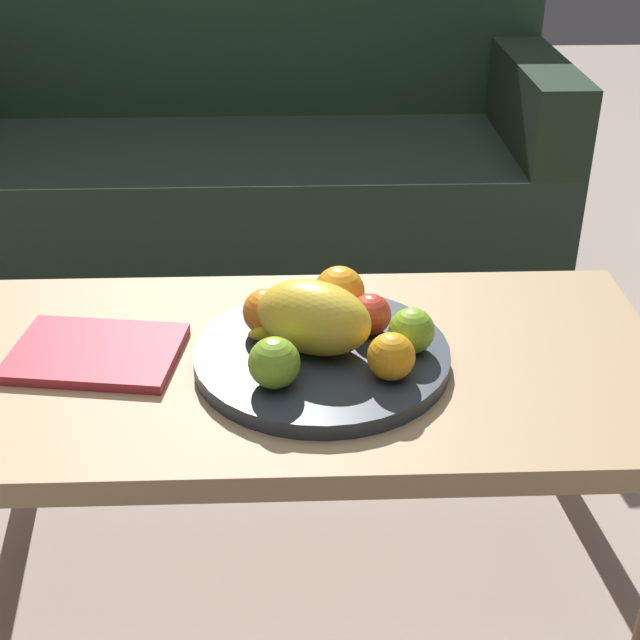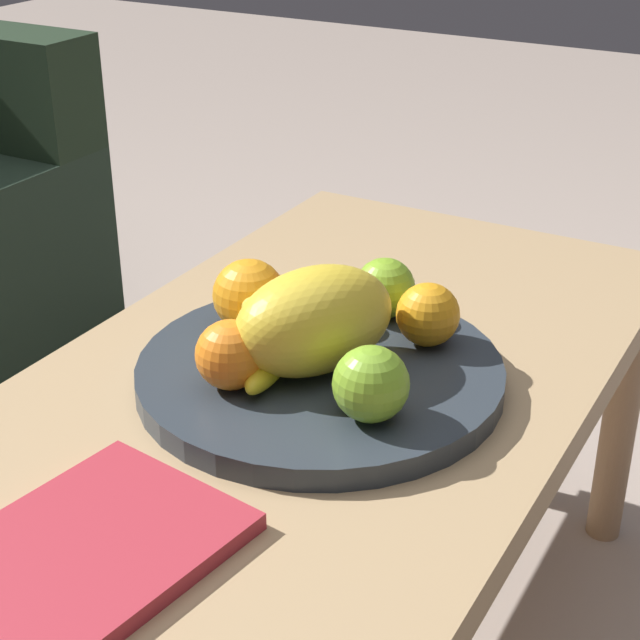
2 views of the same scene
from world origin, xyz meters
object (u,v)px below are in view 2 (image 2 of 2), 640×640
Objects in this scene: orange_left at (230,355)px; apple_front at (318,298)px; orange_right at (428,315)px; melon_large_front at (315,320)px; orange_front at (249,295)px; magazine at (79,556)px; fruit_bowl at (320,373)px; apple_left at (385,288)px; coffee_table at (288,440)px; banana_bunch at (273,341)px; apple_right at (371,384)px.

orange_left reaches higher than apple_front.
orange_left is 0.22m from orange_right.
orange_front is (0.04, 0.11, -0.01)m from melon_large_front.
orange_left is 0.28× the size of magazine.
fruit_bowl is 5.45× the size of orange_left.
orange_left is 1.02× the size of apple_left.
apple_left reaches higher than magazine.
orange_left is (-0.04, 0.04, 0.11)m from coffee_table.
coffee_table is at bearing 153.10° from melon_large_front.
orange_front reaches higher than banana_bunch.
melon_large_front is 0.15m from apple_left.
orange_right reaches higher than apple_front.
orange_right is 0.17m from banana_bunch.
banana_bunch is at bearing 57.29° from coffee_table.
magazine is at bearing 175.42° from apple_left.
apple_front is at bearing 3.09° from banana_bunch.
magazine is at bearing -174.30° from orange_left.
melon_large_front is 0.12m from orange_front.
orange_right is (0.18, -0.13, -0.00)m from orange_left.
magazine is at bearing -168.19° from orange_front.
coffee_table is 17.82× the size of apple_front.
orange_left is 0.22m from apple_left.
orange_front reaches higher than apple_left.
apple_right is at bearing -103.81° from coffee_table.
coffee_table is 14.19× the size of orange_front.
apple_front is 0.08m from apple_left.
apple_left is 0.22m from apple_right.
fruit_bowl is at bearing -19.61° from coffee_table.
orange_right reaches higher than coffee_table.
orange_left is at bearing -155.56° from orange_front.
fruit_bowl is 0.13m from apple_right.
fruit_bowl is 2.46× the size of banana_bunch.
orange_left is at bearing 147.07° from fruit_bowl.
fruit_bowl is at bearing 3.39° from magazine.
orange_front is 0.32× the size of magazine.
banana_bunch reaches higher than magazine.
melon_large_front is 2.20× the size of orange_front.
melon_large_front is 0.11m from apple_right.
apple_right is (-0.06, -0.09, -0.02)m from melon_large_front.
apple_left is at bearing 22.56° from apple_right.
banana_bunch is (-0.10, -0.01, -0.00)m from apple_front.
magazine is (-0.33, 0.03, -0.07)m from melon_large_front.
banana_bunch is (-0.03, 0.04, 0.04)m from fruit_bowl.
melon_large_front reaches higher than fruit_bowl.
orange_left reaches higher than apple_left.
orange_front is 0.13m from orange_left.
orange_right is at bearing -34.45° from coffee_table.
orange_right is (0.09, -0.08, 0.05)m from fruit_bowl.
orange_right reaches higher than fruit_bowl.
apple_front is at bearing 14.32° from coffee_table.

